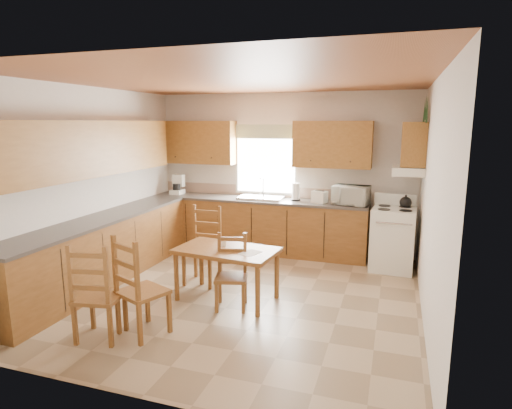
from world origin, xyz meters
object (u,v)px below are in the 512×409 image
(microwave, at_px, (351,195))
(chair_near_right, at_px, (142,285))
(chair_far_right, at_px, (202,246))
(chair_far_left, at_px, (231,273))
(stove, at_px, (393,240))
(chair_near_left, at_px, (99,291))
(dining_table, at_px, (227,274))

(microwave, relative_size, chair_near_right, 0.47)
(chair_far_right, bearing_deg, chair_far_left, -43.56)
(chair_far_right, bearing_deg, stove, 29.47)
(microwave, xyz_separation_m, chair_near_left, (-2.16, -3.40, -0.56))
(chair_far_left, bearing_deg, stove, 33.69)
(chair_near_right, height_order, chair_far_left, chair_near_right)
(chair_near_right, bearing_deg, stove, -107.43)
(chair_near_left, distance_m, chair_far_right, 1.77)
(chair_near_left, distance_m, chair_far_left, 1.50)
(stove, bearing_deg, chair_near_left, -128.28)
(microwave, bearing_deg, dining_table, -111.98)
(microwave, distance_m, chair_far_right, 2.53)
(chair_near_left, bearing_deg, stove, -142.68)
(chair_near_right, distance_m, chair_far_right, 1.52)
(dining_table, relative_size, chair_far_left, 1.39)
(stove, distance_m, chair_near_left, 4.25)
(microwave, height_order, chair_far_right, microwave)
(dining_table, height_order, chair_near_right, chair_near_right)
(dining_table, xyz_separation_m, chair_far_right, (-0.54, 0.41, 0.20))
(chair_near_left, relative_size, chair_near_right, 0.96)
(chair_far_left, height_order, chair_far_right, chair_far_right)
(microwave, bearing_deg, chair_far_right, -127.82)
(dining_table, distance_m, chair_far_left, 0.29)
(stove, height_order, chair_near_left, chair_near_left)
(chair_far_left, bearing_deg, microwave, 48.48)
(stove, bearing_deg, chair_far_left, -127.82)
(stove, xyz_separation_m, chair_near_right, (-2.46, -2.95, 0.07))
(dining_table, bearing_deg, chair_far_right, 148.76)
(microwave, relative_size, chair_far_left, 0.57)
(microwave, distance_m, chair_near_right, 3.69)
(chair_near_left, bearing_deg, chair_far_right, -111.73)
(chair_far_right, bearing_deg, dining_table, -38.10)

